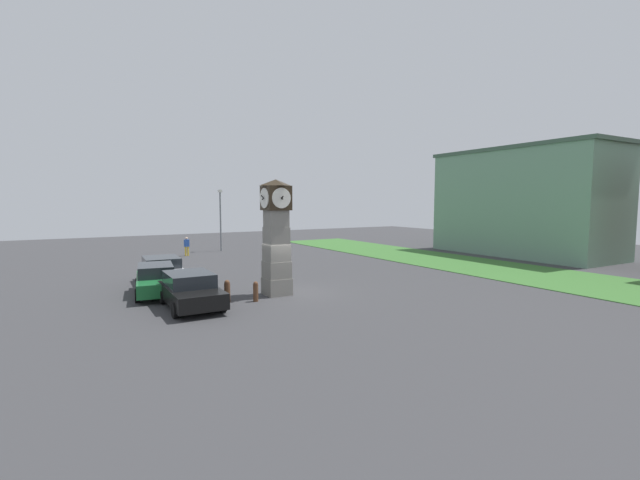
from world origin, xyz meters
TOP-DOWN VIEW (x-y plane):
  - ground_plane at (0.00, 0.00)m, footprint 84.07×84.07m
  - clock_tower at (-0.19, -0.63)m, footprint 1.58×1.59m
  - bollard_near_tower at (0.63, -2.06)m, footprint 0.23×0.23m
  - bollard_mid_row at (0.14, -3.23)m, footprint 0.27×0.27m
  - bollard_far_row at (-0.39, -4.32)m, footprint 0.22×0.22m
  - car_navy_sedan at (-6.10, -4.86)m, footprint 4.48×2.24m
  - car_near_tower at (-3.23, -5.69)m, footprint 4.71×2.34m
  - car_by_building at (0.23, -4.87)m, footprint 4.35×2.11m
  - pedestrian_crossing_lot at (-17.51, -0.81)m, footprint 0.26×0.41m
  - street_lamp_near_road at (-19.59, 2.76)m, footprint 0.50×0.24m
  - warehouse_blue_far at (-3.88, 23.97)m, footprint 14.85×6.74m
  - grass_verge_far at (0.36, 15.41)m, footprint 50.44×7.28m

SIDE VIEW (x-z plane):
  - ground_plane at x=0.00m, z-range 0.00..0.00m
  - grass_verge_far at x=0.36m, z-range 0.00..0.04m
  - bollard_near_tower at x=0.63m, z-range 0.01..0.93m
  - bollard_far_row at x=-0.39m, z-range 0.01..0.95m
  - bollard_mid_row at x=0.14m, z-range 0.01..1.02m
  - car_navy_sedan at x=-6.10m, z-range 0.02..1.46m
  - car_near_tower at x=-3.23m, z-range 0.02..1.46m
  - car_by_building at x=0.23m, z-range 0.02..1.49m
  - pedestrian_crossing_lot at x=-17.51m, z-range 0.11..1.69m
  - clock_tower at x=-0.19m, z-range 0.04..5.61m
  - street_lamp_near_road at x=-19.59m, z-range 0.48..6.07m
  - warehouse_blue_far at x=-3.88m, z-range 0.01..8.94m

